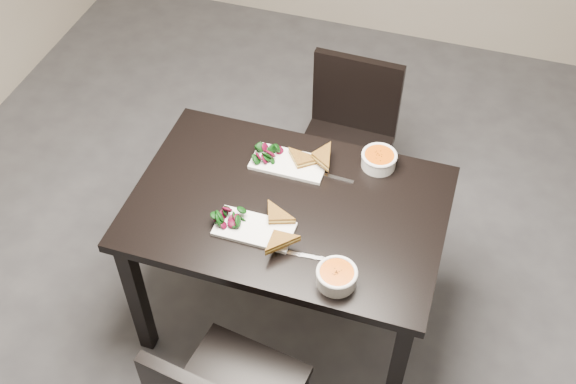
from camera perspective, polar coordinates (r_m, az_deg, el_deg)
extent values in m
plane|color=#47474C|center=(3.12, 6.10, -14.10)|extent=(5.00, 5.00, 0.00)
cube|color=black|center=(2.66, 0.00, -1.31)|extent=(1.20, 0.80, 0.04)
cube|color=black|center=(2.93, -12.31, -8.48)|extent=(0.06, 0.06, 0.71)
cube|color=black|center=(2.73, 8.95, -14.31)|extent=(0.06, 0.06, 0.71)
cube|color=black|center=(3.30, -7.17, 0.80)|extent=(0.06, 0.06, 0.71)
cube|color=black|center=(3.12, 11.46, -3.61)|extent=(0.06, 0.06, 0.71)
cube|color=black|center=(2.89, -5.54, -13.89)|extent=(0.05, 0.05, 0.41)
cube|color=black|center=(3.31, 4.51, 3.17)|extent=(0.43, 0.43, 0.04)
cube|color=black|center=(3.39, 0.51, -0.85)|extent=(0.04, 0.04, 0.41)
cube|color=black|center=(3.33, 6.38, -2.39)|extent=(0.04, 0.04, 0.41)
cube|color=black|center=(3.62, 2.37, 3.17)|extent=(0.04, 0.04, 0.41)
cube|color=black|center=(3.57, 7.88, 1.80)|extent=(0.04, 0.04, 0.41)
cube|color=black|center=(3.30, 5.67, 8.07)|extent=(0.42, 0.05, 0.40)
cube|color=white|center=(2.56, -2.79, -3.07)|extent=(0.29, 0.15, 0.01)
cylinder|color=white|center=(2.41, 4.01, -7.04)|extent=(0.14, 0.14, 0.05)
cylinder|color=#DA3F09|center=(2.39, 4.04, -6.71)|extent=(0.12, 0.12, 0.02)
torus|color=white|center=(2.38, 4.05, -6.61)|extent=(0.14, 0.14, 0.01)
cube|color=silver|center=(2.49, 1.31, -5.24)|extent=(0.18, 0.03, 0.00)
cube|color=white|center=(2.79, 0.07, 2.39)|extent=(0.30, 0.15, 0.02)
cylinder|color=white|center=(2.80, 7.48, 2.57)|extent=(0.14, 0.14, 0.05)
cylinder|color=#DA3F09|center=(2.78, 7.52, 2.92)|extent=(0.12, 0.12, 0.02)
torus|color=white|center=(2.78, 7.54, 3.02)|extent=(0.14, 0.14, 0.01)
cube|color=silver|center=(2.75, 3.64, 1.28)|extent=(0.18, 0.03, 0.00)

